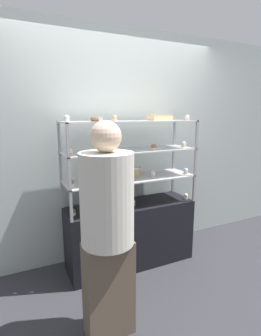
# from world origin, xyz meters

# --- Properties ---
(ground_plane) EXTENTS (20.00, 20.00, 0.00)m
(ground_plane) POSITION_xyz_m (0.00, 0.00, 0.00)
(ground_plane) COLOR #2D2D33
(back_wall) EXTENTS (8.00, 0.05, 2.60)m
(back_wall) POSITION_xyz_m (0.00, 0.36, 1.30)
(back_wall) COLOR #A8B2AD
(back_wall) RESTS_ON ground_plane
(display_base) EXTENTS (1.40, 0.44, 0.70)m
(display_base) POSITION_xyz_m (0.00, 0.00, 0.35)
(display_base) COLOR black
(display_base) RESTS_ON ground_plane
(display_riser_lower) EXTENTS (1.40, 0.44, 0.30)m
(display_riser_lower) POSITION_xyz_m (0.00, 0.00, 0.98)
(display_riser_lower) COLOR #99999E
(display_riser_lower) RESTS_ON display_base
(display_riser_middle) EXTENTS (1.40, 0.44, 0.30)m
(display_riser_middle) POSITION_xyz_m (0.00, 0.00, 1.28)
(display_riser_middle) COLOR #99999E
(display_riser_middle) RESTS_ON display_riser_lower
(display_riser_upper) EXTENTS (1.40, 0.44, 0.30)m
(display_riser_upper) POSITION_xyz_m (0.00, 0.00, 1.58)
(display_riser_upper) COLOR #99999E
(display_riser_upper) RESTS_ON display_riser_middle
(layer_cake_centerpiece) EXTENTS (0.18, 0.18, 0.10)m
(layer_cake_centerpiece) POSITION_xyz_m (0.06, 0.06, 1.05)
(layer_cake_centerpiece) COLOR #DBBC84
(layer_cake_centerpiece) RESTS_ON display_riser_lower
(sheet_cake_frosted) EXTENTS (0.24, 0.16, 0.06)m
(sheet_cake_frosted) POSITION_xyz_m (0.38, 0.05, 1.63)
(sheet_cake_frosted) COLOR #DBBC84
(sheet_cake_frosted) RESTS_ON display_riser_upper
(cupcake_0) EXTENTS (0.05, 0.05, 0.06)m
(cupcake_0) POSITION_xyz_m (-0.64, -0.05, 0.73)
(cupcake_0) COLOR beige
(cupcake_0) RESTS_ON display_base
(cupcake_1) EXTENTS (0.05, 0.05, 0.06)m
(cupcake_1) POSITION_xyz_m (0.01, -0.05, 0.73)
(cupcake_1) COLOR #CCB28C
(cupcake_1) RESTS_ON display_base
(cupcake_2) EXTENTS (0.05, 0.05, 0.06)m
(cupcake_2) POSITION_xyz_m (0.66, -0.11, 0.73)
(cupcake_2) COLOR white
(cupcake_2) RESTS_ON display_base
(price_tag_0) EXTENTS (0.04, 0.00, 0.04)m
(price_tag_0) POSITION_xyz_m (-0.40, -0.20, 0.72)
(price_tag_0) COLOR white
(price_tag_0) RESTS_ON display_base
(cupcake_3) EXTENTS (0.05, 0.05, 0.07)m
(cupcake_3) POSITION_xyz_m (-0.65, -0.10, 1.03)
(cupcake_3) COLOR white
(cupcake_3) RESTS_ON display_riser_lower
(cupcake_4) EXTENTS (0.05, 0.05, 0.07)m
(cupcake_4) POSITION_xyz_m (-0.22, -0.03, 1.03)
(cupcake_4) COLOR beige
(cupcake_4) RESTS_ON display_riser_lower
(cupcake_5) EXTENTS (0.05, 0.05, 0.07)m
(cupcake_5) POSITION_xyz_m (0.23, -0.08, 1.03)
(cupcake_5) COLOR beige
(cupcake_5) RESTS_ON display_riser_lower
(cupcake_6) EXTENTS (0.05, 0.05, 0.07)m
(cupcake_6) POSITION_xyz_m (0.64, -0.11, 1.03)
(cupcake_6) COLOR #CCB28C
(cupcake_6) RESTS_ON display_riser_lower
(price_tag_1) EXTENTS (0.04, 0.00, 0.04)m
(price_tag_1) POSITION_xyz_m (-0.43, -0.20, 1.02)
(price_tag_1) COLOR white
(price_tag_1) RESTS_ON display_riser_lower
(cupcake_7) EXTENTS (0.05, 0.05, 0.06)m
(cupcake_7) POSITION_xyz_m (-0.65, -0.10, 1.33)
(cupcake_7) COLOR #CCB28C
(cupcake_7) RESTS_ON display_riser_middle
(cupcake_8) EXTENTS (0.05, 0.05, 0.06)m
(cupcake_8) POSITION_xyz_m (-0.21, -0.11, 1.33)
(cupcake_8) COLOR #CCB28C
(cupcake_8) RESTS_ON display_riser_middle
(cupcake_9) EXTENTS (0.05, 0.05, 0.06)m
(cupcake_9) POSITION_xyz_m (0.21, -0.11, 1.33)
(cupcake_9) COLOR beige
(cupcake_9) RESTS_ON display_riser_middle
(cupcake_10) EXTENTS (0.05, 0.05, 0.06)m
(cupcake_10) POSITION_xyz_m (0.65, -0.04, 1.33)
(cupcake_10) COLOR #CCB28C
(cupcake_10) RESTS_ON display_riser_middle
(price_tag_2) EXTENTS (0.04, 0.00, 0.04)m
(price_tag_2) POSITION_xyz_m (-0.35, -0.20, 1.32)
(price_tag_2) COLOR white
(price_tag_2) RESTS_ON display_riser_middle
(cupcake_11) EXTENTS (0.05, 0.05, 0.06)m
(cupcake_11) POSITION_xyz_m (-0.66, -0.06, 1.62)
(cupcake_11) COLOR beige
(cupcake_11) RESTS_ON display_riser_upper
(cupcake_12) EXTENTS (0.05, 0.05, 0.06)m
(cupcake_12) POSITION_xyz_m (-0.21, -0.08, 1.62)
(cupcake_12) COLOR #CCB28C
(cupcake_12) RESTS_ON display_riser_upper
(cupcake_13) EXTENTS (0.05, 0.05, 0.06)m
(cupcake_13) POSITION_xyz_m (0.66, -0.07, 1.62)
(cupcake_13) COLOR #CCB28C
(cupcake_13) RESTS_ON display_riser_upper
(price_tag_3) EXTENTS (0.04, 0.00, 0.04)m
(price_tag_3) POSITION_xyz_m (-0.39, -0.20, 1.62)
(price_tag_3) COLOR white
(price_tag_3) RESTS_ON display_riser_upper
(donut_glazed) EXTENTS (0.13, 0.13, 0.04)m
(donut_glazed) POSITION_xyz_m (-0.36, 0.00, 1.62)
(donut_glazed) COLOR brown
(donut_glazed) RESTS_ON display_riser_upper
(customer_figure) EXTENTS (0.38, 0.38, 1.63)m
(customer_figure) POSITION_xyz_m (-0.56, -0.80, 0.87)
(customer_figure) COLOR brown
(customer_figure) RESTS_ON ground_plane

